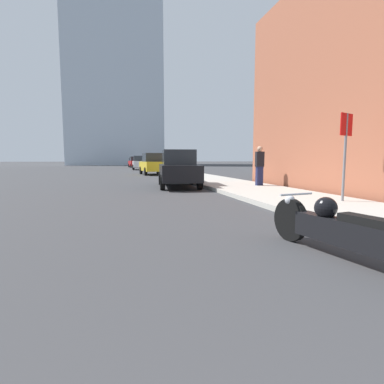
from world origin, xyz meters
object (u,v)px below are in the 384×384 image
parked_car_black (178,169)px  stop_sign (346,142)px  parked_car_white (140,163)px  motorcycle (341,229)px  parked_car_red (135,162)px  parked_car_yellow (152,164)px  parked_car_blue (133,162)px  pedestrian (260,165)px

parked_car_black → stop_sign: 7.71m
parked_car_black → parked_car_white: size_ratio=1.06×
motorcycle → parked_car_red: size_ratio=0.66×
parked_car_yellow → stop_sign: stop_sign is taller
motorcycle → parked_car_yellow: bearing=80.1°
stop_sign → parked_car_red: bearing=94.7°
parked_car_blue → parked_car_black: bearing=-85.0°
motorcycle → stop_sign: 5.18m
parked_car_black → parked_car_blue: bearing=96.0°
motorcycle → parked_car_black: (-0.09, 10.69, 0.47)m
parked_car_yellow → parked_car_red: parked_car_yellow is taller
motorcycle → parked_car_white: bearing=80.4°
parked_car_yellow → parked_car_white: bearing=87.0°
parked_car_blue → stop_sign: bearing=-81.6°
stop_sign → pedestrian: 5.23m
parked_car_blue → pedestrian: size_ratio=2.50×
parked_car_white → parked_car_red: bearing=91.3°
parked_car_white → stop_sign: stop_sign is taller
motorcycle → parked_car_white: parked_car_white is taller
parked_car_blue → pedestrian: (3.36, -50.61, 0.25)m
parked_car_black → parked_car_blue: 48.89m
stop_sign → pedestrian: size_ratio=1.38×
parked_car_white → parked_car_blue: parked_car_white is taller
parked_car_black → parked_car_red: parked_car_red is taller
motorcycle → parked_car_yellow: (-0.06, 22.72, 0.51)m
parked_car_yellow → parked_car_blue: (-0.04, 36.87, -0.11)m
parked_car_yellow → parked_car_blue: bearing=86.1°
parked_car_black → pedestrian: pedestrian is taller
parked_car_white → parked_car_red: (-0.08, 11.55, -0.01)m
parked_car_black → pedestrian: (3.34, -1.71, 0.18)m
pedestrian → parked_car_blue: bearing=93.8°
parked_car_yellow → parked_car_blue: size_ratio=1.04×
parked_car_blue → stop_sign: 55.90m
parked_car_black → parked_car_yellow: parked_car_yellow is taller
motorcycle → parked_car_blue: parked_car_blue is taller
parked_car_white → parked_car_blue: 23.88m
parked_car_black → stop_sign: size_ratio=1.95×
parked_car_yellow → pedestrian: 14.13m
parked_car_yellow → parked_car_blue: 36.87m
parked_car_red → stop_sign: stop_sign is taller
parked_car_red → stop_sign: (3.60, -43.46, 0.91)m
parked_car_white → stop_sign: 32.12m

